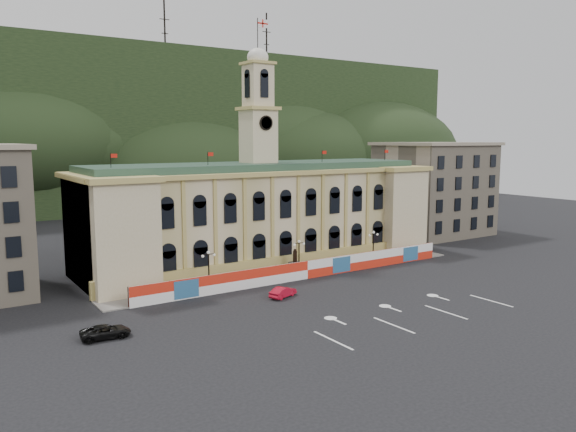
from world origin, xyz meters
TOP-DOWN VIEW (x-y plane):
  - ground at (0.00, 0.00)m, footprint 260.00×260.00m
  - lane_markings at (0.00, -5.00)m, footprint 26.00×10.00m
  - hill_ridge at (0.03, 121.99)m, footprint 230.00×80.00m
  - city_hall at (0.00, 27.63)m, footprint 56.20×17.60m
  - side_building_right at (43.00, 30.93)m, footprint 21.00×17.00m
  - hoarding_fence at (0.06, 15.07)m, footprint 50.00×0.44m
  - pavement at (0.00, 17.75)m, footprint 56.00×5.50m
  - statue at (0.00, 18.00)m, footprint 1.40×1.40m
  - lamp_left at (-14.00, 17.00)m, footprint 1.96×0.44m
  - lamp_center at (0.00, 17.00)m, footprint 1.96×0.44m
  - lamp_right at (14.00, 17.00)m, footprint 1.96×0.44m
  - red_sedan at (-7.85, 9.14)m, footprint 4.00×4.89m
  - black_suv at (-30.00, 6.71)m, footprint 3.10×5.17m

SIDE VIEW (x-z plane):
  - ground at x=0.00m, z-range 0.00..0.00m
  - lane_markings at x=0.00m, z-range -0.01..0.01m
  - pavement at x=0.00m, z-range 0.00..0.16m
  - red_sedan at x=-7.85m, z-range 0.00..1.31m
  - black_suv at x=-30.00m, z-range 0.00..1.32m
  - statue at x=0.00m, z-range -0.67..3.05m
  - hoarding_fence at x=0.06m, z-range 0.00..2.50m
  - lamp_left at x=-14.00m, z-range 0.50..5.65m
  - lamp_center at x=0.00m, z-range 0.50..5.65m
  - lamp_right at x=14.00m, z-range 0.50..5.65m
  - city_hall at x=0.00m, z-range -10.70..26.40m
  - side_building_right at x=43.00m, z-range 0.03..18.63m
  - hill_ridge at x=0.03m, z-range -12.52..51.48m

